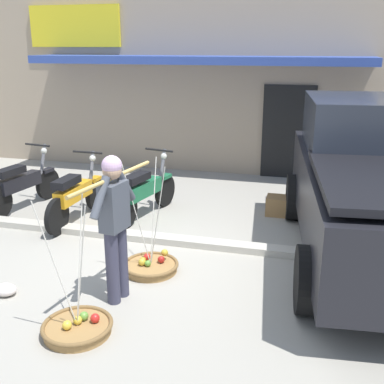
% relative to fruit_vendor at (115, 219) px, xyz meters
% --- Properties ---
extents(ground_plane, '(90.00, 90.00, 0.00)m').
position_rel_fruit_vendor_xyz_m(ground_plane, '(0.12, 0.97, -0.98)').
color(ground_plane, '#9E998C').
extents(sidewalk_curb, '(20.00, 0.24, 0.10)m').
position_rel_fruit_vendor_xyz_m(sidewalk_curb, '(0.12, 1.67, -0.93)').
color(sidewalk_curb, '#BAB4A5').
rests_on(sidewalk_curb, ground).
extents(fruit_vendor, '(0.30, 1.50, 1.70)m').
position_rel_fruit_vendor_xyz_m(fruit_vendor, '(0.00, 0.00, 0.00)').
color(fruit_vendor, '#38384C').
rests_on(fruit_vendor, ground).
extents(fruit_basket_left_side, '(0.72, 0.72, 1.45)m').
position_rel_fruit_vendor_xyz_m(fruit_basket_left_side, '(0.13, 0.75, -0.90)').
color(fruit_basket_left_side, '#9E7542').
rests_on(fruit_basket_left_side, ground).
extents(fruit_basket_right_side, '(0.72, 0.72, 1.45)m').
position_rel_fruit_vendor_xyz_m(fruit_basket_right_side, '(-0.13, -0.75, -0.90)').
color(fruit_basket_right_side, '#9E7542').
rests_on(fruit_basket_right_side, ground).
extents(motorcycle_nearest_shop, '(0.54, 1.81, 1.09)m').
position_rel_fruit_vendor_xyz_m(motorcycle_nearest_shop, '(-2.87, 2.44, -0.52)').
color(motorcycle_nearest_shop, black).
rests_on(motorcycle_nearest_shop, ground).
extents(motorcycle_second_in_row, '(0.54, 1.82, 1.09)m').
position_rel_fruit_vendor_xyz_m(motorcycle_second_in_row, '(-1.65, 2.12, -0.52)').
color(motorcycle_second_in_row, black).
rests_on(motorcycle_second_in_row, ground).
extents(motorcycle_third_in_row, '(0.60, 1.79, 1.09)m').
position_rel_fruit_vendor_xyz_m(motorcycle_third_in_row, '(-0.63, 2.61, -0.52)').
color(motorcycle_third_in_row, black).
rests_on(motorcycle_third_in_row, ground).
extents(parked_truck, '(2.53, 4.87, 2.10)m').
position_rel_fruit_vendor_xyz_m(parked_truck, '(2.88, 1.97, 0.05)').
color(parked_truck, black).
rests_on(parked_truck, ground).
extents(storefront_building, '(13.00, 6.00, 4.20)m').
position_rel_fruit_vendor_xyz_m(storefront_building, '(-0.47, 8.27, 1.13)').
color(storefront_building, tan).
rests_on(storefront_building, ground).
extents(plastic_litter_bag, '(0.28, 0.22, 0.14)m').
position_rel_fruit_vendor_xyz_m(plastic_litter_bag, '(-1.32, -0.27, -0.91)').
color(plastic_litter_bag, silver).
rests_on(plastic_litter_bag, ground).
extents(wooden_crate, '(0.44, 0.36, 0.32)m').
position_rel_fruit_vendor_xyz_m(wooden_crate, '(1.55, 3.32, -0.82)').
color(wooden_crate, olive).
rests_on(wooden_crate, ground).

